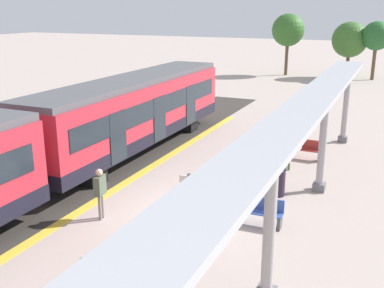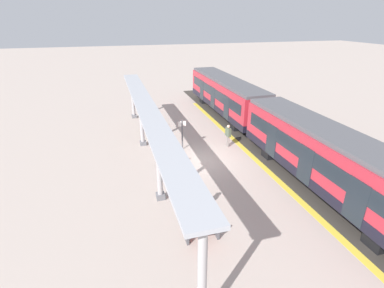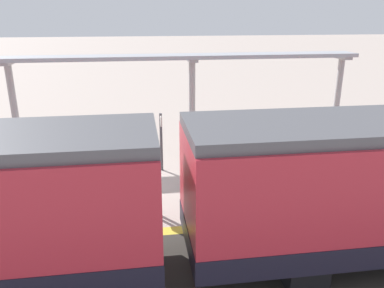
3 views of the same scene
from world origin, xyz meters
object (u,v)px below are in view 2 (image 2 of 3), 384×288
train_near_carriage (225,95)px  passenger_waiting_near_edge (228,133)px  train_far_carriage (327,159)px  platform_info_sign (182,132)px  bench_mid_platform (170,159)px  canopy_pillar_nearest (133,98)px  passenger_by_the_benches (199,195)px  canopy_pillar_third (159,166)px  bench_near_end (152,124)px  canopy_pillar_second (141,120)px  canopy_pillar_fourth (202,278)px  trash_bin (179,177)px  bench_far_end (203,232)px

train_near_carriage → passenger_waiting_near_edge: train_near_carriage is taller
train_far_carriage → platform_info_sign: bearing=-50.1°
train_near_carriage → bench_mid_platform: (7.50, 9.21, -1.39)m
train_far_carriage → train_near_carriage: bearing=-90.0°
canopy_pillar_nearest → passenger_by_the_benches: canopy_pillar_nearest is taller
canopy_pillar_third → bench_near_end: 10.76m
canopy_pillar_second → platform_info_sign: bearing=150.0°
bench_mid_platform → passenger_by_the_benches: passenger_by_the_benches is taller
canopy_pillar_nearest → bench_mid_platform: bearing=96.9°
canopy_pillar_fourth → trash_bin: 8.38m
trash_bin → passenger_by_the_benches: (-0.30, 2.78, 0.53)m
platform_info_sign → passenger_by_the_benches: platform_info_sign is taller
train_far_carriage → passenger_by_the_benches: size_ratio=8.52×
bench_mid_platform → canopy_pillar_nearest: bearing=-83.1°
bench_far_end → trash_bin: 4.69m
train_far_carriage → canopy_pillar_third: size_ratio=3.59×
canopy_pillar_third → bench_far_end: 4.08m
trash_bin → passenger_waiting_near_edge: 6.32m
train_far_carriage → trash_bin: bearing=-19.2°
bench_far_end → canopy_pillar_second: bearing=-83.9°
train_near_carriage → canopy_pillar_third: canopy_pillar_third is taller
train_near_carriage → passenger_by_the_benches: size_ratio=8.52×
train_far_carriage → canopy_pillar_nearest: canopy_pillar_nearest is taller
bench_mid_platform → trash_bin: 2.50m
canopy_pillar_third → platform_info_sign: (-2.65, -5.78, -0.61)m
canopy_pillar_third → canopy_pillar_fourth: 7.08m
platform_info_sign → canopy_pillar_second: bearing=-30.0°
train_near_carriage → trash_bin: size_ratio=14.32×
bench_near_end → trash_bin: size_ratio=1.57×
bench_mid_platform → bench_far_end: bearing=89.3°
passenger_by_the_benches → canopy_pillar_third: bearing=-47.1°
canopy_pillar_fourth → bench_far_end: canopy_pillar_fourth is taller
platform_info_sign → passenger_waiting_near_edge: size_ratio=1.30×
canopy_pillar_fourth → passenger_waiting_near_edge: size_ratio=2.26×
train_near_carriage → canopy_pillar_nearest: canopy_pillar_nearest is taller
canopy_pillar_nearest → train_far_carriage: bearing=119.4°
train_near_carriage → passenger_by_the_benches: (7.18, 14.50, -0.82)m
canopy_pillar_nearest → passenger_waiting_near_edge: canopy_pillar_nearest is taller
canopy_pillar_second → platform_info_sign: size_ratio=1.74×
canopy_pillar_fourth → trash_bin: size_ratio=3.99×
bench_far_end → passenger_by_the_benches: passenger_by_the_benches is taller
bench_far_end → trash_bin: trash_bin is taller
canopy_pillar_fourth → bench_near_end: size_ratio=2.53×
train_far_carriage → canopy_pillar_third: canopy_pillar_third is taller
canopy_pillar_second → passenger_by_the_benches: (-1.58, 9.01, -0.93)m
train_far_carriage → canopy_pillar_third: 8.89m
platform_info_sign → train_far_carriage: bearing=129.9°
train_near_carriage → bench_near_end: train_near_carriage is taller
train_far_carriage → passenger_waiting_near_edge: train_far_carriage is taller
canopy_pillar_nearest → passenger_waiting_near_edge: (-5.97, 8.71, -0.88)m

